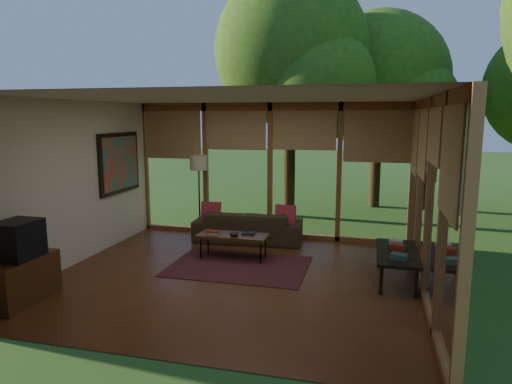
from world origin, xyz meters
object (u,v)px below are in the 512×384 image
(media_cabinet, at_px, (20,280))
(side_console, at_px, (397,254))
(floor_lamp, at_px, (199,167))
(coffee_table, at_px, (233,236))
(sofa, at_px, (248,226))
(television, at_px, (18,240))

(media_cabinet, distance_m, side_console, 5.28)
(floor_lamp, distance_m, side_console, 4.39)
(coffee_table, height_order, side_console, side_console)
(media_cabinet, height_order, coffee_table, media_cabinet)
(sofa, xyz_separation_m, floor_lamp, (-1.13, 0.30, 1.10))
(media_cabinet, relative_size, floor_lamp, 0.61)
(sofa, height_order, side_console, sofa)
(sofa, relative_size, side_console, 1.49)
(media_cabinet, distance_m, floor_lamp, 4.17)
(floor_lamp, bearing_deg, side_console, -25.70)
(media_cabinet, xyz_separation_m, side_console, (4.87, 2.04, 0.11))
(media_cabinet, xyz_separation_m, coffee_table, (2.18, 2.48, 0.09))
(sofa, height_order, television, television)
(sofa, bearing_deg, coffee_table, 87.93)
(sofa, xyz_separation_m, television, (-2.13, -3.59, 0.55))
(sofa, xyz_separation_m, media_cabinet, (-2.15, -3.59, -0.00))
(floor_lamp, bearing_deg, television, -104.40)
(floor_lamp, xyz_separation_m, side_console, (3.85, -1.85, -1.00))
(side_console, bearing_deg, sofa, 150.29)
(media_cabinet, relative_size, television, 1.82)
(sofa, height_order, media_cabinet, sofa)
(media_cabinet, height_order, floor_lamp, floor_lamp)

